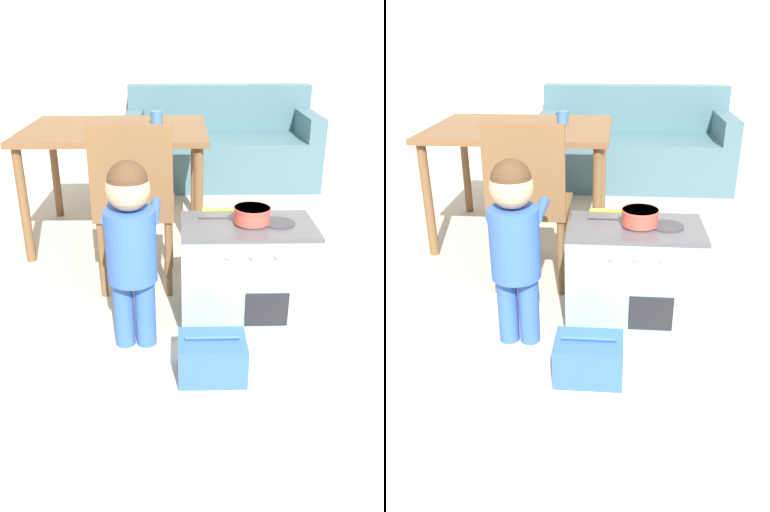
# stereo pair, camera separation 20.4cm
# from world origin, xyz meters

# --- Properties ---
(ground_plane) EXTENTS (16.00, 16.00, 0.00)m
(ground_plane) POSITION_xyz_m (0.00, 0.00, 0.00)
(ground_plane) COLOR #B2A899
(wall_back) EXTENTS (10.00, 0.06, 2.60)m
(wall_back) POSITION_xyz_m (0.00, 3.91, 1.30)
(wall_back) COLOR beige
(wall_back) RESTS_ON ground_plane
(play_kitchen) EXTENTS (0.60, 0.38, 0.50)m
(play_kitchen) POSITION_xyz_m (0.14, 1.06, 0.25)
(play_kitchen) COLOR #8CD1CC
(play_kitchen) RESTS_ON ground_plane
(toy_pot) EXTENTS (0.31, 0.17, 0.07)m
(toy_pot) POSITION_xyz_m (0.16, 1.06, 0.54)
(toy_pot) COLOR #E04C3D
(toy_pot) RESTS_ON play_kitchen
(child_figure) EXTENTS (0.23, 0.35, 0.83)m
(child_figure) POSITION_xyz_m (-0.36, 0.86, 0.51)
(child_figure) COLOR #335BB7
(child_figure) RESTS_ON ground_plane
(toy_basket) EXTENTS (0.27, 0.19, 0.19)m
(toy_basket) POSITION_xyz_m (-0.04, 0.62, 0.09)
(toy_basket) COLOR #335BB2
(toy_basket) RESTS_ON ground_plane
(dining_table) EXTENTS (1.14, 0.92, 0.73)m
(dining_table) POSITION_xyz_m (-0.56, 2.14, 0.64)
(dining_table) COLOR brown
(dining_table) RESTS_ON ground_plane
(dining_chair_near) EXTENTS (0.40, 0.40, 0.89)m
(dining_chair_near) POSITION_xyz_m (-0.39, 1.39, 0.48)
(dining_chair_near) COLOR brown
(dining_chair_near) RESTS_ON ground_plane
(couch) EXTENTS (1.66, 0.82, 0.82)m
(couch) POSITION_xyz_m (0.20, 3.48, 0.30)
(couch) COLOR #426670
(couch) RESTS_ON ground_plane
(cup_on_table) EXTENTS (0.08, 0.08, 0.08)m
(cup_on_table) POSITION_xyz_m (-0.31, 2.27, 0.77)
(cup_on_table) COLOR teal
(cup_on_table) RESTS_ON dining_table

